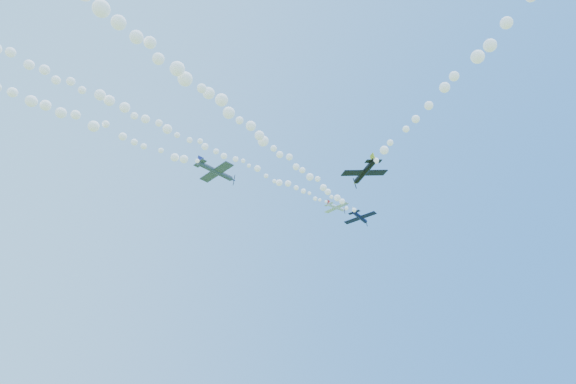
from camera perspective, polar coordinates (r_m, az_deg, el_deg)
plane_white at (r=109.03m, az=5.75°, el=-1.81°), size 6.18×6.50×1.64m
smoke_trail_white at (r=86.49m, az=-11.21°, el=6.03°), size 73.30×10.73×2.67m
plane_navy at (r=106.40m, az=8.54°, el=-2.98°), size 7.01×7.40×2.12m
smoke_trail_navy at (r=77.76m, az=-3.60°, el=6.83°), size 67.54×25.30×2.78m
plane_grey at (r=76.62m, az=-8.50°, el=2.43°), size 7.26×7.65×2.84m
plane_black at (r=74.31m, az=9.05°, el=2.35°), size 7.52×7.15×2.49m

